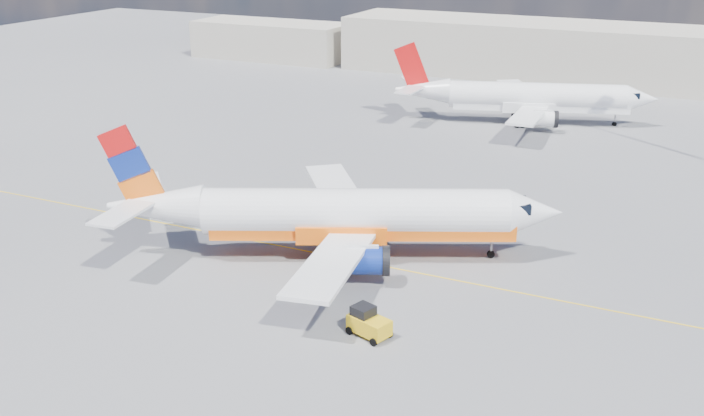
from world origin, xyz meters
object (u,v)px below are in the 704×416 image
at_px(second_jet, 528,98).
at_px(traffic_cone, 326,277).
at_px(main_jet, 341,214).
at_px(gse_tug, 368,323).

bearing_deg(second_jet, traffic_cone, -110.06).
distance_m(main_jet, second_jet, 43.48).
distance_m(second_jet, gse_tug, 52.83).
relative_size(main_jet, gse_tug, 11.43).
relative_size(gse_tug, traffic_cone, 5.41).
xyz_separation_m(main_jet, second_jet, (2.81, 43.39, -0.20)).
distance_m(main_jet, gse_tug, 11.45).
height_order(main_jet, second_jet, main_jet).
bearing_deg(gse_tug, traffic_cone, 153.67).
bearing_deg(main_jet, gse_tug, -80.61).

